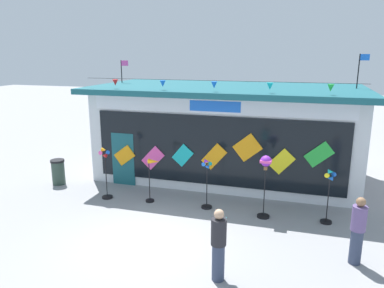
% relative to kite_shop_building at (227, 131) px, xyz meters
% --- Properties ---
extents(ground_plane, '(80.00, 80.00, 0.00)m').
position_rel_kite_shop_building_xyz_m(ground_plane, '(-0.90, -6.15, -1.85)').
color(ground_plane, gray).
extents(kite_shop_building, '(10.18, 5.37, 4.87)m').
position_rel_kite_shop_building_xyz_m(kite_shop_building, '(0.00, 0.00, 0.00)').
color(kite_shop_building, silver).
rests_on(kite_shop_building, ground_plane).
extents(wind_spinner_far_left, '(0.37, 0.37, 1.81)m').
position_rel_kite_shop_building_xyz_m(wind_spinner_far_left, '(-3.46, -3.74, -0.84)').
color(wind_spinner_far_left, black).
rests_on(wind_spinner_far_left, ground_plane).
extents(wind_spinner_left, '(0.51, 0.29, 1.51)m').
position_rel_kite_shop_building_xyz_m(wind_spinner_left, '(-1.81, -3.59, -0.90)').
color(wind_spinner_left, black).
rests_on(wind_spinner_left, ground_plane).
extents(wind_spinner_center_left, '(0.35, 0.35, 1.66)m').
position_rel_kite_shop_building_xyz_m(wind_spinner_center_left, '(0.06, -3.57, -0.99)').
color(wind_spinner_center_left, black).
rests_on(wind_spinner_center_left, ground_plane).
extents(wind_spinner_center_right, '(0.38, 0.38, 1.96)m').
position_rel_kite_shop_building_xyz_m(wind_spinner_center_right, '(1.90, -3.74, -0.37)').
color(wind_spinner_center_right, black).
rests_on(wind_spinner_center_right, ground_plane).
extents(wind_spinner_right, '(0.34, 0.34, 1.67)m').
position_rel_kite_shop_building_xyz_m(wind_spinner_right, '(3.73, -3.62, -0.89)').
color(wind_spinner_right, black).
rests_on(wind_spinner_right, ground_plane).
extents(person_near_camera, '(0.34, 0.34, 1.68)m').
position_rel_kite_shop_building_xyz_m(person_near_camera, '(4.26, -5.69, -0.99)').
color(person_near_camera, '#333D56').
rests_on(person_near_camera, ground_plane).
extents(person_mid_plaza, '(0.34, 0.46, 1.68)m').
position_rel_kite_shop_building_xyz_m(person_mid_plaza, '(1.28, -7.26, -0.96)').
color(person_mid_plaza, '#333D56').
rests_on(person_mid_plaza, ground_plane).
extents(trash_bin, '(0.52, 0.52, 0.96)m').
position_rel_kite_shop_building_xyz_m(trash_bin, '(-5.94, -2.98, -1.36)').
color(trash_bin, '#2D4238').
rests_on(trash_bin, ground_plane).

